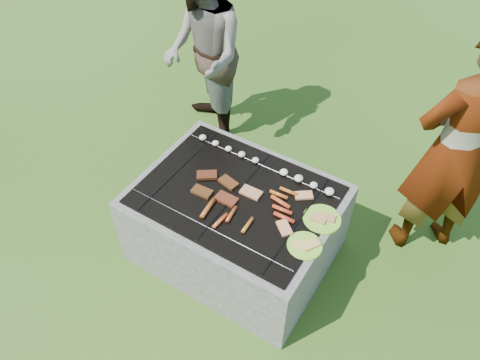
{
  "coord_description": "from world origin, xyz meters",
  "views": [
    {
      "loc": [
        1.1,
        -1.7,
        2.86
      ],
      "look_at": [
        0.0,
        0.05,
        0.7
      ],
      "focal_mm": 35.0,
      "sensor_mm": 36.0,
      "label": 1
    }
  ],
  "objects_px": {
    "fire_pit": "(236,226)",
    "cook": "(456,152)",
    "plate_far": "(322,219)",
    "bystander": "(203,55)",
    "plate_near": "(305,246)"
  },
  "relations": [
    {
      "from": "plate_far",
      "to": "bystander",
      "type": "height_order",
      "value": "bystander"
    },
    {
      "from": "plate_far",
      "to": "bystander",
      "type": "bearing_deg",
      "value": 149.77
    },
    {
      "from": "fire_pit",
      "to": "cook",
      "type": "height_order",
      "value": "cook"
    },
    {
      "from": "plate_near",
      "to": "bystander",
      "type": "relative_size",
      "value": 0.13
    },
    {
      "from": "plate_far",
      "to": "plate_near",
      "type": "distance_m",
      "value": 0.24
    },
    {
      "from": "plate_near",
      "to": "cook",
      "type": "distance_m",
      "value": 1.13
    },
    {
      "from": "fire_pit",
      "to": "cook",
      "type": "distance_m",
      "value": 1.5
    },
    {
      "from": "fire_pit",
      "to": "plate_far",
      "type": "bearing_deg",
      "value": 11.01
    },
    {
      "from": "fire_pit",
      "to": "cook",
      "type": "bearing_deg",
      "value": 36.76
    },
    {
      "from": "cook",
      "to": "bystander",
      "type": "height_order",
      "value": "cook"
    },
    {
      "from": "fire_pit",
      "to": "bystander",
      "type": "bearing_deg",
      "value": 133.74
    },
    {
      "from": "fire_pit",
      "to": "plate_near",
      "type": "bearing_deg",
      "value": -12.7
    },
    {
      "from": "plate_near",
      "to": "bystander",
      "type": "distance_m",
      "value": 1.88
    },
    {
      "from": "fire_pit",
      "to": "bystander",
      "type": "xyz_separation_m",
      "value": [
        -0.94,
        0.98,
        0.54
      ]
    },
    {
      "from": "plate_near",
      "to": "bystander",
      "type": "bearing_deg",
      "value": 143.55
    }
  ]
}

